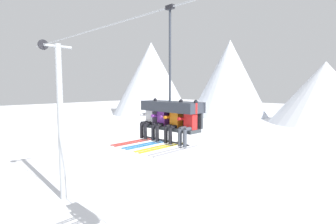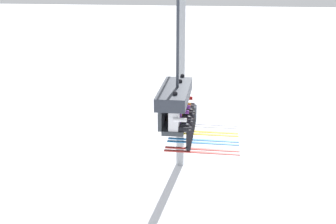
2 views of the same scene
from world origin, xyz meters
The scene contains 10 objects.
mountain_peak_west centered at (-41.67, 37.05, 8.75)m, with size 18.90×18.90×17.51m.
mountain_peak_central centered at (-25.83, 47.16, 8.71)m, with size 17.82×17.82×17.41m.
mountain_peak_east centered at (-6.20, 47.14, 5.62)m, with size 18.60×18.60×11.25m.
lift_tower_near centered at (-8.33, -0.02, 4.82)m, with size 0.36×1.88×9.30m.
lift_cable centered at (0.88, -0.80, 9.02)m, with size 20.44×0.05×0.05m.
chairlift_chair centered at (1.36, -0.73, 6.03)m, with size 2.05×0.74×3.95m.
skier_white centered at (0.55, -0.94, 5.71)m, with size 0.48×1.70×1.34m.
skier_purple centered at (1.09, -0.95, 5.69)m, with size 0.46×1.70×1.23m.
skier_orange centered at (1.64, -0.94, 5.71)m, with size 0.48×1.70×1.34m.
skier_red centered at (2.18, -0.94, 5.71)m, with size 0.48×1.70×1.34m.
Camera 1 is at (6.82, -6.44, 6.72)m, focal length 28.00 mm.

